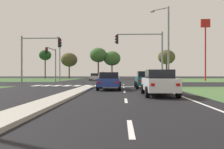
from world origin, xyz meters
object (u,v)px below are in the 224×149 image
Objects in this scene: car_blue_fifth at (109,81)px; treeline_second at (69,60)px; street_lamp_second at (167,42)px; treeline_near at (45,55)px; car_teal_fourth at (146,80)px; traffic_signal_near_left at (37,52)px; treeline_third at (98,55)px; street_lamp_third at (60,56)px; traffic_signal_far_left at (52,58)px; treeline_fourth at (112,58)px; car_white_second at (159,82)px; pedestrian_at_median at (103,75)px; car_silver_third at (95,77)px; treeline_fifth at (167,57)px; traffic_signal_near_right at (145,49)px; fastfood_pole_sign at (205,36)px.

treeline_second is (-14.46, 49.08, 4.77)m from car_blue_fifth.
street_lamp_second is 1.03× the size of treeline_near.
car_teal_fourth is 0.77× the size of traffic_signal_near_left.
treeline_third is at bearing -22.36° from treeline_second.
street_lamp_second is at bearing -47.96° from street_lamp_third.
treeline_fourth is (8.19, 29.77, 1.90)m from traffic_signal_far_left.
car_teal_fourth is at bearing -57.09° from street_lamp_third.
car_white_second is 2.64× the size of pedestrian_at_median.
traffic_signal_near_left is at bearing 80.71° from car_silver_third.
treeline_third reaches higher than treeline_fifth.
traffic_signal_far_left is 0.63× the size of treeline_third.
traffic_signal_near_right is 41.29m from treeline_third.
treeline_third is at bearing 77.24° from street_lamp_third.
traffic_signal_near_right reaches higher than traffic_signal_near_left.
fastfood_pole_sign is at bearing 20.51° from traffic_signal_far_left.
treeline_fifth reaches higher than treeline_second.
traffic_signal_near_left is at bearing -139.95° from fastfood_pole_sign.
car_silver_third is at bearing 175.95° from fastfood_pole_sign.
treeline_fifth is at bearing 62.65° from traffic_signal_near_left.
traffic_signal_near_left is 48.18m from treeline_fifth.
traffic_signal_near_left is 33.86m from fastfood_pole_sign.
car_blue_fifth is at bearing 78.35° from pedestrian_at_median.
treeline_third reaches higher than treeline_second.
car_silver_third is 0.53× the size of treeline_third.
car_white_second is 32.08m from street_lamp_third.
treeline_third reaches higher than treeline_near.
fastfood_pole_sign reaches higher than car_teal_fourth.
pedestrian_at_median is at bearing 115.10° from street_lamp_second.
fastfood_pole_sign reaches higher than traffic_signal_near_right.
street_lamp_third is 34.69m from treeline_fifth.
traffic_signal_near_right reaches higher than car_white_second.
traffic_signal_near_left is (-8.21, 5.14, 3.01)m from car_blue_fifth.
fastfood_pole_sign is (27.27, 10.20, 4.96)m from traffic_signal_far_left.
treeline_near is at bearing 151.88° from fastfood_pole_sign.
car_white_second is at bearing -42.61° from traffic_signal_near_left.
fastfood_pole_sign is 1.46× the size of treeline_near.
fastfood_pole_sign is 1.59× the size of treeline_second.
car_white_second is 0.55× the size of treeline_near.
fastfood_pole_sign is at bearing 60.27° from car_teal_fourth.
car_teal_fourth is 0.52× the size of street_lamp_third.
traffic_signal_far_left is (-13.15, 14.52, 3.00)m from car_teal_fourth.
street_lamp_third is at bearing 132.04° from street_lamp_second.
treeline_fourth is (-19.08, 19.57, -3.05)m from fastfood_pole_sign.
treeline_fourth is at bearing -12.41° from treeline_second.
street_lamp_third is 8.86m from pedestrian_at_median.
traffic_signal_far_left is at bearing -84.79° from street_lamp_third.
treeline_fourth reaches higher than treeline_second.
car_silver_third is 27.41m from treeline_fifth.
pedestrian_at_median is (2.12, -5.68, 0.41)m from car_silver_third.
car_blue_fifth is 0.80× the size of traffic_signal_near_left.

